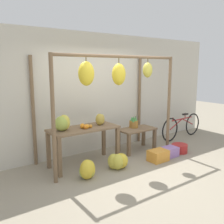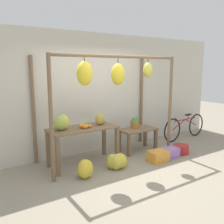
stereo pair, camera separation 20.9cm
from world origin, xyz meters
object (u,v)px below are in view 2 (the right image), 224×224
(orange_pile, at_px, (85,126))
(banana_pile_ground_left, at_px, (85,170))
(banana_pile_ground_right, at_px, (117,161))
(fruit_crate_purple, at_px, (170,153))
(parked_bicycle, at_px, (185,127))
(banana_pile_on_table, at_px, (62,123))
(fruit_crate_white, at_px, (158,156))
(blue_bucket, at_px, (181,149))
(papaya_pile, at_px, (100,119))
(pineapple_cluster, at_px, (135,123))

(orange_pile, distance_m, banana_pile_ground_left, 0.90)
(banana_pile_ground_right, xyz_separation_m, fruit_crate_purple, (1.39, -0.12, -0.05))
(parked_bicycle, bearing_deg, banana_pile_on_table, -178.22)
(banana_pile_ground_right, bearing_deg, fruit_crate_white, -9.62)
(banana_pile_ground_left, relative_size, blue_bucket, 0.99)
(orange_pile, xyz_separation_m, blue_bucket, (2.24, -0.57, -0.74))
(banana_pile_on_table, xyz_separation_m, banana_pile_ground_right, (0.89, -0.60, -0.79))
(banana_pile_ground_right, distance_m, papaya_pile, 0.96)
(parked_bicycle, bearing_deg, papaya_pile, -177.46)
(papaya_pile, bearing_deg, banana_pile_ground_left, -138.02)
(banana_pile_on_table, bearing_deg, pineapple_cluster, 4.25)
(orange_pile, height_order, papaya_pile, papaya_pile)
(banana_pile_ground_right, bearing_deg, pineapple_cluster, 35.53)
(pineapple_cluster, bearing_deg, fruit_crate_white, -93.98)
(pineapple_cluster, bearing_deg, banana_pile_ground_right, -144.47)
(banana_pile_ground_right, relative_size, parked_bicycle, 0.26)
(fruit_crate_white, bearing_deg, fruit_crate_purple, 6.51)
(papaya_pile, bearing_deg, blue_bucket, -19.80)
(banana_pile_on_table, relative_size, banana_pile_ground_left, 1.00)
(banana_pile_ground_right, xyz_separation_m, blue_bucket, (1.80, -0.07, -0.06))
(blue_bucket, relative_size, parked_bicycle, 0.22)
(orange_pile, bearing_deg, blue_bucket, -14.24)
(banana_pile_ground_right, height_order, blue_bucket, banana_pile_ground_right)
(banana_pile_on_table, relative_size, blue_bucket, 0.98)
(pineapple_cluster, distance_m, fruit_crate_purple, 1.08)
(pineapple_cluster, height_order, fruit_crate_white, pineapple_cluster)
(banana_pile_ground_right, height_order, papaya_pile, papaya_pile)
(orange_pile, distance_m, fruit_crate_purple, 2.06)
(banana_pile_ground_left, distance_m, banana_pile_ground_right, 0.72)
(banana_pile_on_table, height_order, parked_bicycle, banana_pile_on_table)
(banana_pile_on_table, height_order, blue_bucket, banana_pile_on_table)
(banana_pile_on_table, bearing_deg, orange_pile, -12.59)
(banana_pile_ground_left, relative_size, papaya_pile, 1.31)
(banana_pile_ground_right, relative_size, fruit_crate_white, 1.11)
(pineapple_cluster, distance_m, fruit_crate_white, 1.06)
(banana_pile_ground_right, height_order, parked_bicycle, parked_bicycle)
(fruit_crate_white, relative_size, parked_bicycle, 0.24)
(banana_pile_ground_left, height_order, fruit_crate_white, banana_pile_ground_left)
(fruit_crate_purple, bearing_deg, blue_bucket, 6.59)
(banana_pile_ground_right, height_order, fruit_crate_white, banana_pile_ground_right)
(banana_pile_ground_left, relative_size, fruit_crate_purple, 1.00)
(fruit_crate_white, bearing_deg, papaya_pile, 143.11)
(pineapple_cluster, relative_size, fruit_crate_white, 0.74)
(banana_pile_ground_right, distance_m, fruit_crate_purple, 1.39)
(banana_pile_on_table, relative_size, fruit_crate_purple, 1.00)
(banana_pile_on_table, height_order, fruit_crate_purple, banana_pile_on_table)
(banana_pile_on_table, bearing_deg, fruit_crate_purple, -17.44)
(banana_pile_ground_left, height_order, banana_pile_ground_right, banana_pile_ground_left)
(blue_bucket, bearing_deg, papaya_pile, 160.20)
(pineapple_cluster, relative_size, banana_pile_ground_left, 0.82)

